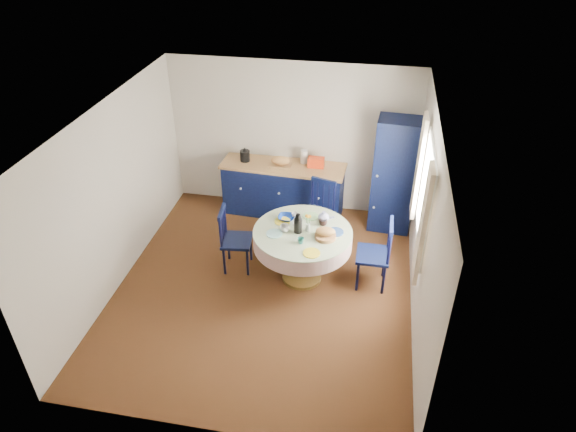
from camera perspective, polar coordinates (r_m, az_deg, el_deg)
name	(u,v)px	position (r m, az deg, el deg)	size (l,w,h in m)	color
floor	(264,288)	(7.20, -2.66, -7.94)	(4.50, 4.50, 0.00)	black
ceiling	(258,119)	(5.86, -3.30, 10.76)	(4.50, 4.50, 0.00)	white
wall_back	(293,138)	(8.38, 0.51, 8.69)	(4.00, 0.02, 2.50)	beige
wall_left	(113,197)	(7.12, -18.85, 1.99)	(0.02, 4.50, 2.50)	beige
wall_right	(425,228)	(6.35, 14.94, -1.34)	(0.02, 4.50, 2.50)	beige
window	(423,196)	(6.45, 14.78, 2.20)	(0.10, 1.74, 1.45)	white
kitchen_counter	(283,188)	(8.50, -0.52, 3.11)	(2.04, 0.73, 1.14)	black
pantry_cabinet	(394,176)	(8.07, 11.72, 4.39)	(0.68, 0.51, 1.86)	black
dining_table	(303,239)	(6.93, 1.70, -2.55)	(1.34, 1.34, 1.09)	brown
chair_left	(234,239)	(7.29, -6.04, -2.56)	(0.46, 0.48, 0.97)	black
chair_far	(319,212)	(7.83, 3.44, 0.50)	(0.55, 0.53, 0.99)	black
chair_right	(376,254)	(7.03, 9.78, -4.14)	(0.44, 0.46, 1.03)	black
mug_a	(285,228)	(6.82, -0.37, -1.37)	(0.13, 0.13, 0.10)	silver
mug_b	(301,241)	(6.61, 1.43, -2.76)	(0.09, 0.09, 0.08)	#266A5E
mug_c	(323,222)	(6.96, 3.92, -0.72)	(0.11, 0.11, 0.09)	black
mug_d	(295,215)	(7.10, 0.76, 0.08)	(0.09, 0.09, 0.08)	silver
cobalt_bowl	(286,218)	(7.07, -0.18, -0.19)	(0.23, 0.23, 0.06)	navy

